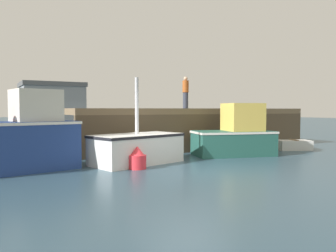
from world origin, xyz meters
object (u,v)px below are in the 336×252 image
at_px(fishing_boat_near_right, 137,148).
at_px(rowboat, 294,145).
at_px(mooring_buoy_foreground, 137,159).
at_px(fishing_boat_near_left, 24,137).
at_px(dockworker, 186,93).
at_px(fishing_boat_mid, 236,135).

height_order(fishing_boat_near_right, rowboat, fishing_boat_near_right).
bearing_deg(fishing_boat_near_right, mooring_buoy_foreground, -112.80).
xyz_separation_m(fishing_boat_near_left, mooring_buoy_foreground, (3.05, -1.25, -0.69)).
relative_size(fishing_boat_near_right, rowboat, 2.07).
height_order(fishing_boat_near_right, dockworker, dockworker).
bearing_deg(fishing_boat_near_right, fishing_boat_near_left, 175.09).
height_order(fishing_boat_near_left, mooring_buoy_foreground, fishing_boat_near_left).
height_order(fishing_boat_mid, dockworker, dockworker).
bearing_deg(rowboat, mooring_buoy_foreground, -171.47).
relative_size(fishing_boat_near_right, mooring_buoy_foreground, 4.85).
distance_m(fishing_boat_near_left, fishing_boat_near_right, 3.50).
xyz_separation_m(fishing_boat_near_right, fishing_boat_mid, (4.26, 0.08, 0.26)).
relative_size(fishing_boat_near_left, fishing_boat_near_right, 0.98).
bearing_deg(fishing_boat_mid, fishing_boat_near_left, 178.40).
xyz_separation_m(rowboat, mooring_buoy_foreground, (-8.12, -1.22, 0.10)).
height_order(rowboat, mooring_buoy_foreground, mooring_buoy_foreground).
bearing_deg(fishing_boat_mid, rowboat, 3.07).
bearing_deg(fishing_boat_near_left, mooring_buoy_foreground, -22.22).
bearing_deg(fishing_boat_near_left, fishing_boat_mid, -1.60).
xyz_separation_m(fishing_boat_mid, mooring_buoy_foreground, (-4.66, -1.03, -0.49)).
relative_size(fishing_boat_near_left, mooring_buoy_foreground, 4.75).
height_order(fishing_boat_near_left, fishing_boat_near_right, fishing_boat_near_right).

